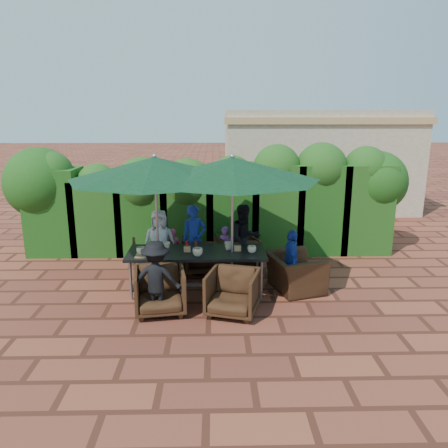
{
  "coord_description": "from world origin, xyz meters",
  "views": [
    {
      "loc": [
        0.1,
        -7.4,
        3.13
      ],
      "look_at": [
        0.28,
        0.4,
        1.13
      ],
      "focal_mm": 35.0,
      "sensor_mm": 36.0,
      "label": 1
    }
  ],
  "objects_px": {
    "chair_end_right": "(295,267)",
    "dining_table": "(197,255)",
    "chair_far_right": "(238,252)",
    "chair_near_left": "(160,288)",
    "umbrella_right": "(232,169)",
    "chair_far_mid": "(202,253)",
    "chair_near_right": "(233,291)",
    "umbrella_left": "(155,168)",
    "chair_far_left": "(153,256)"
  },
  "relations": [
    {
      "from": "chair_near_right",
      "to": "chair_far_right",
      "type": "bearing_deg",
      "value": 100.18
    },
    {
      "from": "chair_far_mid",
      "to": "chair_far_right",
      "type": "distance_m",
      "value": 0.74
    },
    {
      "from": "chair_near_right",
      "to": "dining_table",
      "type": "bearing_deg",
      "value": 138.8
    },
    {
      "from": "dining_table",
      "to": "umbrella_right",
      "type": "xyz_separation_m",
      "value": [
        0.62,
        -0.04,
        1.54
      ]
    },
    {
      "from": "chair_near_right",
      "to": "chair_end_right",
      "type": "xyz_separation_m",
      "value": [
        1.16,
        0.96,
        0.04
      ]
    },
    {
      "from": "chair_far_mid",
      "to": "chair_near_left",
      "type": "relative_size",
      "value": 0.95
    },
    {
      "from": "chair_far_right",
      "to": "umbrella_left",
      "type": "bearing_deg",
      "value": 17.95
    },
    {
      "from": "chair_far_mid",
      "to": "chair_end_right",
      "type": "height_order",
      "value": "chair_end_right"
    },
    {
      "from": "chair_far_left",
      "to": "chair_end_right",
      "type": "bearing_deg",
      "value": 152.24
    },
    {
      "from": "umbrella_right",
      "to": "chair_far_left",
      "type": "height_order",
      "value": "umbrella_right"
    },
    {
      "from": "chair_near_left",
      "to": "chair_end_right",
      "type": "relative_size",
      "value": 0.81
    },
    {
      "from": "umbrella_left",
      "to": "chair_far_mid",
      "type": "distance_m",
      "value": 2.2
    },
    {
      "from": "chair_near_right",
      "to": "umbrella_left",
      "type": "bearing_deg",
      "value": 158.73
    },
    {
      "from": "umbrella_left",
      "to": "chair_far_mid",
      "type": "xyz_separation_m",
      "value": [
        0.75,
        0.97,
        -1.83
      ]
    },
    {
      "from": "chair_far_right",
      "to": "chair_end_right",
      "type": "height_order",
      "value": "chair_end_right"
    },
    {
      "from": "chair_far_left",
      "to": "chair_near_right",
      "type": "xyz_separation_m",
      "value": [
        1.5,
        -1.78,
        0.0
      ]
    },
    {
      "from": "umbrella_left",
      "to": "chair_far_right",
      "type": "bearing_deg",
      "value": 34.07
    },
    {
      "from": "chair_far_left",
      "to": "chair_far_right",
      "type": "bearing_deg",
      "value": 176.34
    },
    {
      "from": "chair_near_right",
      "to": "chair_end_right",
      "type": "distance_m",
      "value": 1.51
    },
    {
      "from": "chair_far_right",
      "to": "chair_near_right",
      "type": "relative_size",
      "value": 0.97
    },
    {
      "from": "chair_far_right",
      "to": "chair_end_right",
      "type": "relative_size",
      "value": 0.76
    },
    {
      "from": "umbrella_left",
      "to": "chair_near_left",
      "type": "bearing_deg",
      "value": -81.96
    },
    {
      "from": "chair_far_left",
      "to": "chair_far_mid",
      "type": "relative_size",
      "value": 1.02
    },
    {
      "from": "umbrella_left",
      "to": "umbrella_right",
      "type": "xyz_separation_m",
      "value": [
        1.31,
        -0.08,
        0.0
      ]
    },
    {
      "from": "chair_near_right",
      "to": "chair_end_right",
      "type": "relative_size",
      "value": 0.79
    },
    {
      "from": "chair_near_right",
      "to": "chair_end_right",
      "type": "height_order",
      "value": "chair_end_right"
    },
    {
      "from": "chair_end_right",
      "to": "dining_table",
      "type": "bearing_deg",
      "value": 74.69
    },
    {
      "from": "umbrella_right",
      "to": "chair_far_right",
      "type": "distance_m",
      "value": 2.14
    },
    {
      "from": "chair_far_mid",
      "to": "chair_far_right",
      "type": "height_order",
      "value": "chair_far_mid"
    },
    {
      "from": "dining_table",
      "to": "chair_near_left",
      "type": "distance_m",
      "value": 1.05
    },
    {
      "from": "chair_near_left",
      "to": "chair_near_right",
      "type": "distance_m",
      "value": 1.17
    },
    {
      "from": "chair_near_left",
      "to": "umbrella_left",
      "type": "bearing_deg",
      "value": 89.31
    },
    {
      "from": "umbrella_left",
      "to": "chair_far_mid",
      "type": "bearing_deg",
      "value": 52.06
    },
    {
      "from": "umbrella_right",
      "to": "chair_near_left",
      "type": "xyz_separation_m",
      "value": [
        -1.19,
        -0.8,
        -1.81
      ]
    },
    {
      "from": "chair_far_right",
      "to": "dining_table",
      "type": "bearing_deg",
      "value": 36.72
    },
    {
      "from": "chair_far_left",
      "to": "chair_near_right",
      "type": "height_order",
      "value": "chair_near_right"
    },
    {
      "from": "chair_far_left",
      "to": "umbrella_right",
      "type": "bearing_deg",
      "value": 139.25
    },
    {
      "from": "umbrella_left",
      "to": "chair_far_right",
      "type": "distance_m",
      "value": 2.57
    },
    {
      "from": "chair_far_right",
      "to": "chair_near_left",
      "type": "height_order",
      "value": "chair_near_left"
    },
    {
      "from": "chair_near_left",
      "to": "chair_near_right",
      "type": "height_order",
      "value": "chair_near_left"
    },
    {
      "from": "chair_near_left",
      "to": "chair_far_right",
      "type": "bearing_deg",
      "value": 45.52
    },
    {
      "from": "dining_table",
      "to": "chair_end_right",
      "type": "height_order",
      "value": "chair_end_right"
    },
    {
      "from": "umbrella_right",
      "to": "chair_far_left",
      "type": "bearing_deg",
      "value": 149.82
    },
    {
      "from": "chair_far_left",
      "to": "chair_near_left",
      "type": "bearing_deg",
      "value": 90.74
    },
    {
      "from": "dining_table",
      "to": "umbrella_left",
      "type": "relative_size",
      "value": 0.82
    },
    {
      "from": "umbrella_left",
      "to": "chair_near_right",
      "type": "distance_m",
      "value": 2.44
    },
    {
      "from": "chair_near_left",
      "to": "chair_end_right",
      "type": "distance_m",
      "value": 2.48
    },
    {
      "from": "umbrella_right",
      "to": "chair_end_right",
      "type": "height_order",
      "value": "umbrella_right"
    },
    {
      "from": "dining_table",
      "to": "umbrella_left",
      "type": "height_order",
      "value": "umbrella_left"
    },
    {
      "from": "chair_far_right",
      "to": "umbrella_right",
      "type": "bearing_deg",
      "value": 64.58
    }
  ]
}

